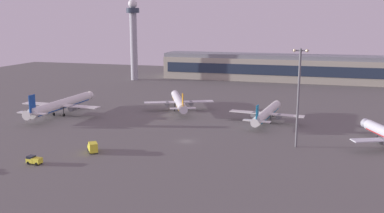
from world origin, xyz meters
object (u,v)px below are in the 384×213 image
(catering_truck, at_px, (93,147))
(baggage_tractor, at_px, (34,160))
(airplane_near_gate, at_px, (179,101))
(airplane_taxiway_distant, at_px, (61,105))
(apron_light_west, at_px, (299,93))
(control_tower, at_px, (133,35))
(airplane_far_stand, at_px, (267,113))

(catering_truck, distance_m, baggage_tractor, 17.16)
(airplane_near_gate, bearing_deg, airplane_taxiway_distant, -175.69)
(airplane_taxiway_distant, xyz_separation_m, apron_light_west, (93.88, -18.88, 12.58))
(baggage_tractor, xyz_separation_m, apron_light_west, (66.79, 36.22, 15.66))
(airplane_taxiway_distant, relative_size, catering_truck, 7.38)
(control_tower, relative_size, airplane_taxiway_distant, 1.15)
(airplane_taxiway_distant, xyz_separation_m, catering_truck, (36.93, -41.06, -2.67))
(airplane_taxiway_distant, xyz_separation_m, airplane_far_stand, (81.38, 10.81, -0.74))
(airplane_near_gate, bearing_deg, baggage_tractor, -125.07)
(airplane_near_gate, bearing_deg, apron_light_west, -62.85)
(airplane_far_stand, distance_m, catering_truck, 68.34)
(control_tower, relative_size, apron_light_west, 1.68)
(catering_truck, distance_m, apron_light_west, 62.99)
(control_tower, bearing_deg, apron_light_west, -48.67)
(airplane_far_stand, relative_size, baggage_tractor, 8.47)
(airplane_near_gate, distance_m, catering_truck, 64.10)
(airplane_taxiway_distant, height_order, airplane_far_stand, airplane_taxiway_distant)
(airplane_far_stand, bearing_deg, apron_light_west, -60.76)
(baggage_tractor, height_order, apron_light_west, apron_light_west)
(airplane_near_gate, xyz_separation_m, catering_truck, (-5.76, -63.80, -2.11))
(catering_truck, height_order, apron_light_west, apron_light_west)
(catering_truck, relative_size, baggage_tractor, 1.39)
(control_tower, bearing_deg, baggage_tractor, -75.66)
(airplane_taxiway_distant, bearing_deg, control_tower, 98.80)
(baggage_tractor, bearing_deg, control_tower, 18.83)
(baggage_tractor, bearing_deg, airplane_far_stand, -34.99)
(apron_light_west, bearing_deg, baggage_tractor, -151.53)
(airplane_far_stand, bearing_deg, baggage_tractor, -123.07)
(control_tower, bearing_deg, airplane_taxiway_distant, -82.62)
(control_tower, distance_m, airplane_near_gate, 101.05)
(control_tower, distance_m, catering_truck, 155.01)
(airplane_far_stand, xyz_separation_m, airplane_near_gate, (-38.69, 11.93, 0.17))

